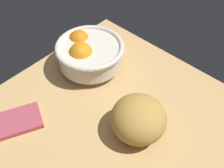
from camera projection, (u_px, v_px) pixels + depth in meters
ground_plane at (89, 134)px, 79.49cm from camera, size 80.37×63.44×3.00cm
fruit_bowl at (88, 53)px, 90.86cm from camera, size 21.22×21.22×10.80cm
bread_loaf at (139, 119)px, 74.83cm from camera, size 20.80×20.78×10.21cm
napkin_folded at (16, 122)px, 79.60cm from camera, size 16.07×13.67×1.35cm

